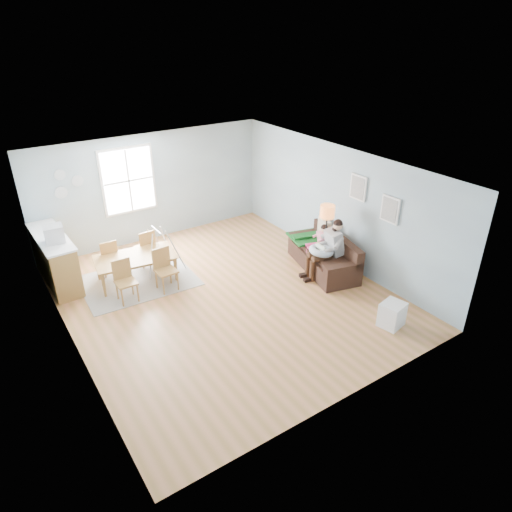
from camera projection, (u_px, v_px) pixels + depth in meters
room at (221, 184)px, 8.34m from camera, size 8.40×9.40×3.90m
window at (128, 180)px, 10.95m from camera, size 1.32×0.08×1.62m
pictures at (374, 198)px, 9.29m from camera, size 0.05×1.34×0.74m
wall_plates at (66, 184)px, 10.18m from camera, size 0.67×0.02×0.66m
sofa at (325, 257)px, 10.37m from camera, size 1.31×2.14×0.81m
green_throw at (310, 237)px, 10.79m from camera, size 1.08×0.99×0.04m
beige_pillow at (324, 229)px, 10.66m from camera, size 0.29×0.51×0.49m
father at (328, 247)px, 9.90m from camera, size 0.97×0.54×1.31m
nursing_pillow at (321, 251)px, 9.88m from camera, size 0.67×0.65×0.22m
infant at (321, 247)px, 9.88m from camera, size 0.16×0.34×0.13m
toddler at (320, 238)px, 10.32m from camera, size 0.55×0.37×0.81m
floor_lamp at (327, 217)px, 9.83m from camera, size 0.31×0.31×1.56m
storage_cube at (392, 315)px, 8.43m from camera, size 0.50×0.46×0.47m
rug at (139, 281)px, 9.98m from camera, size 2.43×1.89×0.01m
dining_table at (137, 269)px, 9.84m from camera, size 1.79×1.16×0.59m
chair_sw at (124, 278)px, 9.11m from camera, size 0.40×0.40×0.88m
chair_se at (164, 267)px, 9.49m from camera, size 0.43×0.43×0.91m
chair_nw at (109, 256)px, 10.01m from camera, size 0.38×0.38×0.85m
chair_ne at (146, 246)px, 10.39m from camera, size 0.44×0.44×0.89m
counter at (55, 259)px, 9.71m from camera, size 0.63×1.98×1.10m
monitor at (54, 234)px, 9.11m from camera, size 0.40×0.38×0.35m
baby_swing at (159, 250)px, 10.39m from camera, size 0.91×0.92×0.92m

